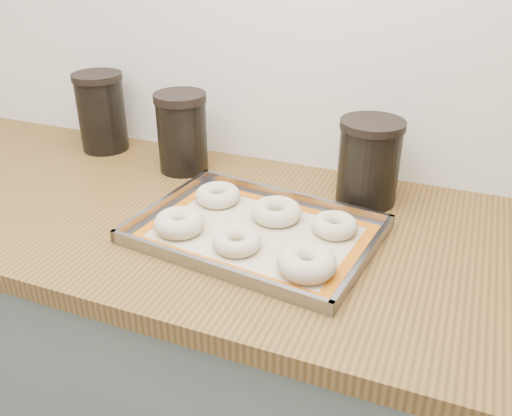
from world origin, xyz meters
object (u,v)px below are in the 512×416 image
at_px(bagel_front_mid, 237,241).
at_px(bagel_back_right, 335,225).
at_px(baking_tray, 256,232).
at_px(bagel_back_mid, 276,212).
at_px(canister_left, 101,112).
at_px(canister_right, 369,161).
at_px(canister_mid, 182,132).
at_px(bagel_back_left, 218,195).
at_px(bagel_front_right, 307,263).
at_px(bagel_front_left, 179,223).

bearing_deg(bagel_front_mid, bagel_back_right, 39.28).
xyz_separation_m(baking_tray, bagel_back_right, (0.14, 0.06, 0.01)).
distance_m(bagel_back_mid, canister_left, 0.61).
relative_size(bagel_front_mid, canister_left, 0.45).
distance_m(canister_left, canister_right, 0.72).
distance_m(canister_mid, canister_right, 0.46).
xyz_separation_m(bagel_back_mid, canister_right, (0.15, 0.16, 0.07)).
xyz_separation_m(bagel_back_right, canister_mid, (-0.43, 0.17, 0.08)).
xyz_separation_m(baking_tray, canister_mid, (-0.29, 0.23, 0.09)).
bearing_deg(canister_right, bagel_back_left, -154.86).
bearing_deg(bagel_back_right, baking_tray, -158.00).
xyz_separation_m(baking_tray, bagel_back_left, (-0.13, 0.09, 0.01)).
xyz_separation_m(bagel_back_left, bagel_back_mid, (0.15, -0.02, 0.00)).
xyz_separation_m(bagel_back_mid, canister_mid, (-0.31, 0.16, 0.08)).
relative_size(bagel_front_mid, bagel_back_left, 0.94).
bearing_deg(bagel_front_right, bagel_front_mid, 169.63).
xyz_separation_m(bagel_back_mid, bagel_back_right, (0.13, -0.01, -0.00)).
height_order(bagel_front_left, bagel_front_right, bagel_front_right).
xyz_separation_m(bagel_front_left, bagel_back_mid, (0.16, 0.12, -0.00)).
relative_size(baking_tray, bagel_front_left, 4.99).
bearing_deg(bagel_back_left, bagel_front_left, -96.13).
height_order(baking_tray, bagel_back_left, bagel_back_left).
xyz_separation_m(bagel_front_mid, canister_left, (-0.54, 0.34, 0.08)).
height_order(bagel_front_right, bagel_back_left, bagel_front_right).
xyz_separation_m(canister_mid, canister_right, (0.46, 0.00, -0.00)).
height_order(bagel_front_left, canister_mid, canister_mid).
bearing_deg(bagel_back_mid, bagel_back_left, 170.41).
bearing_deg(canister_mid, canister_left, 170.99).
relative_size(bagel_front_right, bagel_back_left, 1.08).
height_order(bagel_back_left, bagel_back_right, same).
bearing_deg(canister_mid, bagel_front_mid, -47.23).
distance_m(bagel_front_right, canister_mid, 0.54).
distance_m(bagel_front_left, canister_right, 0.43).
height_order(bagel_front_left, bagel_front_mid, bagel_front_left).
distance_m(bagel_back_right, canister_right, 0.19).
xyz_separation_m(bagel_front_right, canister_mid, (-0.42, 0.33, 0.07)).
distance_m(bagel_front_right, bagel_back_left, 0.32).
bearing_deg(canister_left, bagel_front_mid, -32.17).
relative_size(baking_tray, bagel_front_right, 4.73).
bearing_deg(bagel_back_left, bagel_front_right, -35.54).
distance_m(bagel_back_right, canister_mid, 0.47).
xyz_separation_m(bagel_front_right, canister_left, (-0.69, 0.37, 0.08)).
xyz_separation_m(bagel_front_left, bagel_front_mid, (0.13, -0.02, -0.00)).
xyz_separation_m(baking_tray, bagel_back_mid, (0.02, 0.07, 0.02)).
bearing_deg(bagel_front_right, bagel_back_right, 86.38).
height_order(baking_tray, bagel_front_mid, bagel_front_mid).
xyz_separation_m(bagel_front_left, bagel_back_right, (0.29, 0.11, -0.00)).
bearing_deg(canister_left, canister_mid, -9.01).
relative_size(bagel_back_mid, canister_mid, 0.54).
distance_m(bagel_back_left, canister_mid, 0.23).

